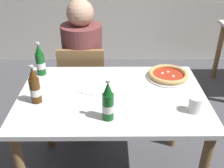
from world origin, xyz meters
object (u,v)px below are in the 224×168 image
object	(u,v)px
chair_behind_table	(84,83)
diner_seated	(84,71)
dining_table_main	(112,109)
paper_cup	(195,105)
beer_bottle_center	(40,61)
beer_bottle_right	(108,103)
napkin_with_cutlery	(92,87)
beer_bottle_left	(35,87)
pizza_margherita_near	(168,75)

from	to	relation	value
chair_behind_table	diner_seated	world-z (taller)	diner_seated
dining_table_main	diner_seated	size ratio (longest dim) A/B	0.99
diner_seated	paper_cup	world-z (taller)	diner_seated
dining_table_main	chair_behind_table	size ratio (longest dim) A/B	1.41
beer_bottle_center	beer_bottle_right	size ratio (longest dim) A/B	1.00
dining_table_main	chair_behind_table	distance (m)	0.68
chair_behind_table	napkin_with_cutlery	xyz separation A→B (m)	(0.12, -0.52, 0.27)
beer_bottle_left	beer_bottle_right	distance (m)	0.47
diner_seated	beer_bottle_left	size ratio (longest dim) A/B	4.89
napkin_with_cutlery	paper_cup	size ratio (longest dim) A/B	2.48
beer_bottle_right	napkin_with_cutlery	size ratio (longest dim) A/B	1.05
pizza_margherita_near	paper_cup	distance (m)	0.42
dining_table_main	beer_bottle_center	xyz separation A→B (m)	(-0.51, 0.29, 0.22)
beer_bottle_center	beer_bottle_left	bearing A→B (deg)	-82.06
dining_table_main	chair_behind_table	bearing A→B (deg)	112.31
diner_seated	beer_bottle_left	xyz separation A→B (m)	(-0.21, -0.74, 0.27)
pizza_margherita_near	beer_bottle_left	xyz separation A→B (m)	(-0.87, -0.30, 0.08)
beer_bottle_center	napkin_with_cutlery	xyz separation A→B (m)	(0.38, -0.20, -0.10)
diner_seated	beer_bottle_center	bearing A→B (deg)	-125.25
pizza_margherita_near	beer_bottle_right	xyz separation A→B (m)	(-0.43, -0.47, 0.08)
chair_behind_table	paper_cup	world-z (taller)	chair_behind_table
beer_bottle_right	napkin_with_cutlery	world-z (taller)	beer_bottle_right
chair_behind_table	beer_bottle_left	world-z (taller)	beer_bottle_left
paper_cup	beer_bottle_center	bearing A→B (deg)	154.53
chair_behind_table	beer_bottle_left	distance (m)	0.81
beer_bottle_left	chair_behind_table	bearing A→B (deg)	72.70
beer_bottle_center	beer_bottle_right	distance (m)	0.72
napkin_with_cutlery	diner_seated	bearing A→B (deg)	101.31
beer_bottle_center	beer_bottle_right	bearing A→B (deg)	-47.40
chair_behind_table	paper_cup	distance (m)	1.12
dining_table_main	paper_cup	distance (m)	0.54
beer_bottle_right	chair_behind_table	bearing A→B (deg)	104.80
beer_bottle_right	pizza_margherita_near	bearing A→B (deg)	47.93
beer_bottle_right	paper_cup	size ratio (longest dim) A/B	2.60
beer_bottle_center	paper_cup	bearing A→B (deg)	-25.47
beer_bottle_center	paper_cup	xyz separation A→B (m)	(0.99, -0.47, -0.06)
diner_seated	pizza_margherita_near	distance (m)	0.81
dining_table_main	pizza_margherita_near	xyz separation A→B (m)	(0.40, 0.23, 0.14)
beer_bottle_right	dining_table_main	bearing A→B (deg)	84.55
dining_table_main	paper_cup	bearing A→B (deg)	-21.34
diner_seated	beer_bottle_right	xyz separation A→B (m)	(0.23, -0.91, 0.27)
beer_bottle_right	beer_bottle_left	bearing A→B (deg)	158.65
diner_seated	paper_cup	distance (m)	1.13
chair_behind_table	beer_bottle_left	size ratio (longest dim) A/B	3.44
napkin_with_cutlery	paper_cup	distance (m)	0.67
chair_behind_table	napkin_with_cutlery	world-z (taller)	chair_behind_table
pizza_margherita_near	beer_bottle_left	distance (m)	0.92
napkin_with_cutlery	chair_behind_table	bearing A→B (deg)	102.45
chair_behind_table	paper_cup	xyz separation A→B (m)	(0.73, -0.80, 0.32)
paper_cup	diner_seated	bearing A→B (deg)	130.60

